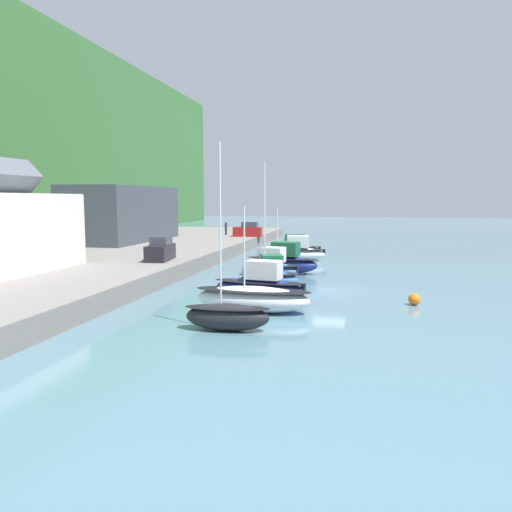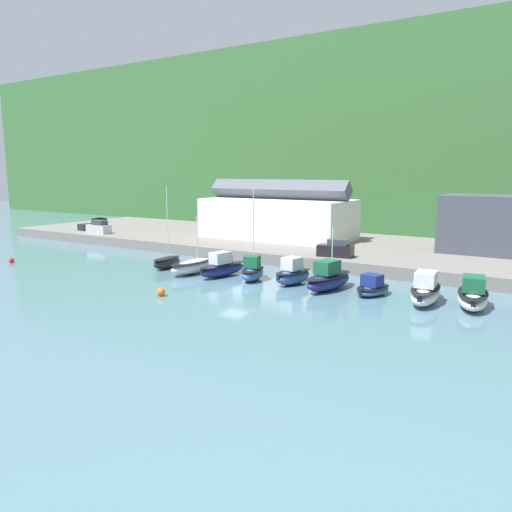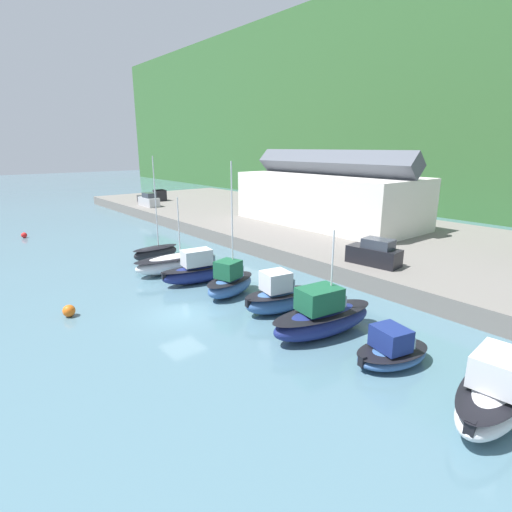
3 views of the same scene
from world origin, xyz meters
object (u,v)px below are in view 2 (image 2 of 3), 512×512
moored_boat_6 (373,288)px  mooring_buoy_0 (161,292)px  moored_boat_8 (473,295)px  pickup_truck_0 (95,225)px  parked_car_0 (99,228)px  moored_boat_0 (167,262)px  parked_car_1 (336,249)px  moored_boat_4 (293,274)px  moored_boat_7 (425,291)px  moored_boat_2 (222,267)px  moored_boat_3 (253,271)px  mooring_buoy_1 (11,260)px  moored_boat_1 (194,266)px  moored_boat_5 (328,279)px

moored_boat_6 → mooring_buoy_0: 19.93m
moored_boat_8 → pickup_truck_0: size_ratio=1.50×
parked_car_0 → moored_boat_0: bearing=-114.7°
moored_boat_8 → parked_car_1: (-16.99, 9.65, 1.33)m
moored_boat_4 → parked_car_1: (0.25, 10.29, 1.30)m
moored_boat_6 → parked_car_0: (-50.57, 10.32, 1.64)m
moored_boat_0 → parked_car_1: bearing=29.9°
moored_boat_4 → moored_boat_8: (17.24, 0.64, -0.04)m
moored_boat_0 → moored_boat_7: bearing=-2.0°
moored_boat_6 → moored_boat_2: bearing=-164.1°
mooring_buoy_0 → moored_boat_3: bearing=71.5°
moored_boat_6 → mooring_buoy_1: moored_boat_6 is taller
moored_boat_1 → moored_boat_3: (7.69, 0.42, 0.16)m
moored_boat_7 → mooring_buoy_1: 50.26m
moored_boat_3 → parked_car_0: moored_boat_3 is taller
moored_boat_5 → mooring_buoy_1: size_ratio=10.90×
moored_boat_7 → pickup_truck_0: bearing=161.4°
moored_boat_5 → moored_boat_4: bearing=-175.8°
moored_boat_2 → parked_car_0: size_ratio=1.63×
moored_boat_0 → moored_boat_7: (30.29, 0.52, 0.26)m
moored_boat_6 → mooring_buoy_1: 45.46m
moored_boat_2 → moored_boat_4: bearing=13.6°
moored_boat_1 → moored_boat_8: bearing=6.0°
parked_car_0 → moored_boat_7: bearing=-101.8°
moored_boat_2 → mooring_buoy_1: (-27.55, -7.94, -0.69)m
mooring_buoy_0 → moored_boat_4: bearing=54.0°
moored_boat_2 → moored_boat_7: moored_boat_7 is taller
moored_boat_1 → moored_boat_7: size_ratio=1.04×
moored_boat_7 → moored_boat_2: bearing=175.9°
moored_boat_0 → pickup_truck_0: moored_boat_0 is taller
moored_boat_8 → parked_car_1: parked_car_1 is taller
moored_boat_6 → mooring_buoy_1: (-44.62, -8.71, -0.38)m
moored_boat_4 → mooring_buoy_1: 37.10m
moored_boat_1 → moored_boat_2: size_ratio=1.08×
parked_car_0 → pickup_truck_0: 6.15m
moored_boat_2 → mooring_buoy_1: 28.68m
moored_boat_3 → moored_boat_1: bearing=166.5°
mooring_buoy_0 → moored_boat_8: bearing=24.8°
moored_boat_4 → moored_boat_7: bearing=9.5°
moored_boat_4 → parked_car_0: bearing=176.6°
moored_boat_4 → mooring_buoy_0: moored_boat_4 is taller
moored_boat_2 → mooring_buoy_0: (0.47, -10.26, -0.62)m
mooring_buoy_0 → moored_boat_0: bearing=130.4°
parked_car_1 → moored_boat_7: bearing=-135.7°
pickup_truck_0 → mooring_buoy_0: (39.10, -24.73, -1.86)m
parked_car_0 → parked_car_1: (42.25, -0.01, 0.00)m
moored_boat_2 → moored_boat_8: bearing=11.5°
moored_boat_1 → parked_car_0: bearing=161.7°
moored_boat_5 → moored_boat_7: (9.34, 0.08, -0.05)m
pickup_truck_0 → moored_boat_1: bearing=-16.9°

